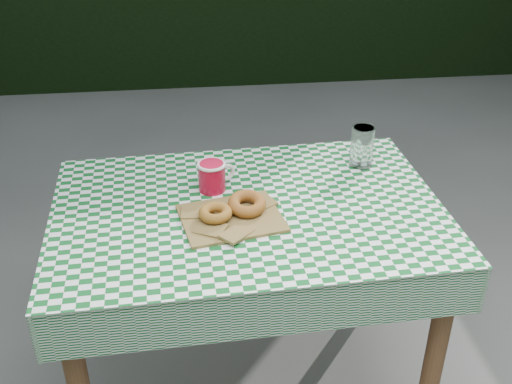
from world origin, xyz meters
TOP-DOWN VIEW (x-y plane):
  - ground at (0.00, 0.00)m, footprint 60.00×60.00m
  - table at (0.09, -0.12)m, footprint 1.18×0.81m
  - tablecloth at (0.09, -0.12)m, footprint 1.20×0.83m
  - paper_bag at (0.04, -0.18)m, footprint 0.32×0.28m
  - bagel_front at (-0.01, -0.19)m, footprint 0.11×0.11m
  - bagel_back at (0.09, -0.15)m, footprint 0.12×0.12m
  - coffee_mug at (-0.01, -0.01)m, footprint 0.22×0.22m
  - drinking_glass at (0.50, 0.10)m, footprint 0.08×0.08m

SIDE VIEW (x-z plane):
  - ground at x=0.00m, z-range 0.00..0.00m
  - table at x=0.09m, z-range 0.00..0.75m
  - tablecloth at x=0.09m, z-range 0.75..0.76m
  - paper_bag at x=0.04m, z-range 0.76..0.77m
  - bagel_front at x=-0.01m, z-range 0.77..0.80m
  - bagel_back at x=0.09m, z-range 0.77..0.81m
  - coffee_mug at x=-0.01m, z-range 0.76..0.85m
  - drinking_glass at x=0.50m, z-range 0.76..0.89m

